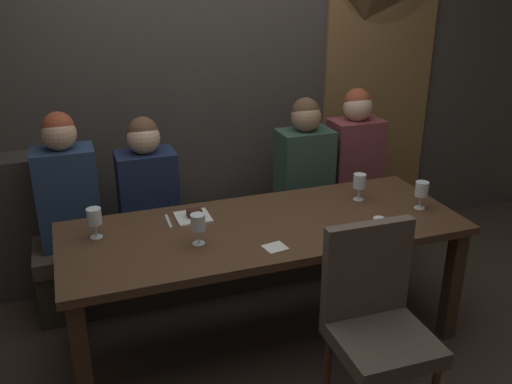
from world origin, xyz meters
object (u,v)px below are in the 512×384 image
at_px(chair_near_side, 376,314).
at_px(wine_glass_center_back, 94,217).
at_px(espresso_cup, 378,224).
at_px(fork_on_table, 168,221).
at_px(diner_redhead, 66,184).
at_px(wine_glass_near_right, 422,190).
at_px(wine_glass_center_front, 359,182).
at_px(diner_bearded, 147,181).
at_px(banquette_bench, 229,250).
at_px(wine_glass_near_left, 198,224).
at_px(dessert_plate, 193,215).
at_px(dining_table, 264,239).
at_px(diner_near_end, 355,150).
at_px(diner_far_end, 305,160).

xyz_separation_m(chair_near_side, wine_glass_center_back, (-1.17, 0.87, 0.30)).
height_order(espresso_cup, fork_on_table, espresso_cup).
distance_m(diner_redhead, wine_glass_near_right, 2.10).
distance_m(wine_glass_center_front, fork_on_table, 1.16).
distance_m(diner_redhead, diner_bearded, 0.48).
bearing_deg(wine_glass_near_right, fork_on_table, 167.82).
xyz_separation_m(banquette_bench, diner_redhead, (-1.00, 0.02, 0.62)).
bearing_deg(wine_glass_near_right, banquette_bench, 139.95).
height_order(wine_glass_near_left, dessert_plate, wine_glass_near_left).
distance_m(wine_glass_near_left, fork_on_table, 0.35).
bearing_deg(wine_glass_near_right, dessert_plate, 166.40).
bearing_deg(chair_near_side, espresso_cup, 59.63).
xyz_separation_m(diner_redhead, wine_glass_center_back, (0.12, -0.57, 0.01)).
bearing_deg(dining_table, diner_near_end, 37.56).
distance_m(diner_near_end, wine_glass_near_right, 0.82).
bearing_deg(dessert_plate, diner_bearded, 111.24).
bearing_deg(chair_near_side, diner_far_end, 79.74).
bearing_deg(wine_glass_center_front, fork_on_table, 176.28).
relative_size(chair_near_side, wine_glass_near_left, 5.98).
relative_size(dining_table, wine_glass_near_right, 13.41).
bearing_deg(diner_far_end, chair_near_side, -100.26).
xyz_separation_m(diner_near_end, dessert_plate, (-1.29, -0.51, -0.09)).
bearing_deg(dining_table, chair_near_side, -68.23).
distance_m(banquette_bench, fork_on_table, 0.86).
height_order(diner_bearded, fork_on_table, diner_bearded).
relative_size(diner_bearded, wine_glass_near_left, 4.71).
bearing_deg(banquette_bench, fork_on_table, -135.45).
distance_m(dining_table, espresso_cup, 0.63).
xyz_separation_m(diner_far_end, wine_glass_near_right, (0.40, -0.77, 0.02)).
distance_m(dining_table, diner_redhead, 1.25).
height_order(banquette_bench, wine_glass_center_back, wine_glass_center_back).
relative_size(wine_glass_near_right, fork_on_table, 0.96).
bearing_deg(wine_glass_center_front, wine_glass_near_right, -40.11).
bearing_deg(diner_bearded, banquette_bench, 1.45).
relative_size(banquette_bench, chair_near_side, 2.55).
bearing_deg(diner_near_end, diner_redhead, -179.67).
relative_size(chair_near_side, wine_glass_center_front, 5.98).
relative_size(chair_near_side, diner_near_end, 1.18).
bearing_deg(espresso_cup, diner_redhead, 148.35).
height_order(diner_bearded, wine_glass_center_front, diner_bearded).
xyz_separation_m(chair_near_side, espresso_cup, (0.28, 0.47, 0.21)).
height_order(banquette_bench, wine_glass_center_front, wine_glass_center_front).
height_order(banquette_bench, diner_near_end, diner_near_end).
height_order(chair_near_side, wine_glass_near_left, chair_near_side).
bearing_deg(espresso_cup, banquette_bench, 120.85).
xyz_separation_m(diner_bearded, diner_near_end, (1.48, 0.04, 0.03)).
distance_m(banquette_bench, diner_far_end, 0.81).
xyz_separation_m(banquette_bench, fork_on_table, (-0.49, -0.48, 0.51)).
xyz_separation_m(diner_bearded, wine_glass_near_left, (0.13, -0.78, 0.04)).
xyz_separation_m(chair_near_side, diner_bearded, (-0.81, 1.41, 0.26)).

